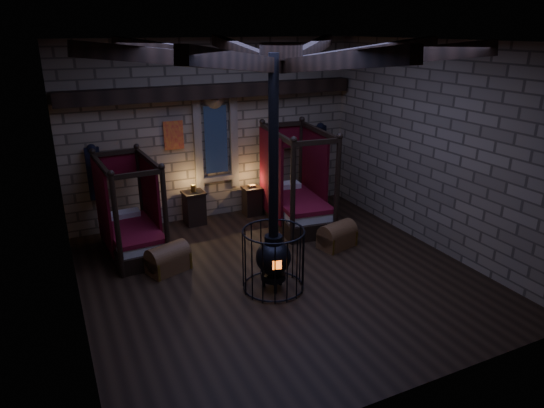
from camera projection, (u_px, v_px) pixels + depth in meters
name	position (u px, v px, depth m)	size (l,w,h in m)	color
room	(279.00, 70.00, 7.97)	(7.02, 7.02, 4.29)	black
bed_left	(132.00, 230.00, 9.93)	(1.12, 1.96, 1.99)	black
bed_right	(296.00, 201.00, 11.43)	(1.36, 2.26, 2.25)	black
trunk_left	(168.00, 259.00, 9.24)	(0.89, 0.72, 0.56)	brown
trunk_right	(337.00, 236.00, 10.26)	(0.87, 0.67, 0.57)	brown
nightstand_left	(194.00, 207.00, 11.42)	(0.52, 0.50, 0.97)	black
nightstand_right	(252.00, 201.00, 12.00)	(0.45, 0.43, 0.77)	black
stove	(273.00, 255.00, 8.48)	(1.10, 1.10, 4.05)	black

